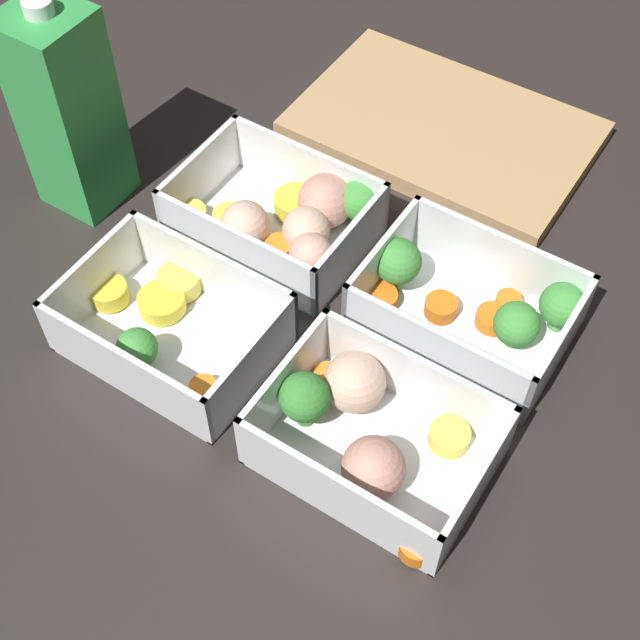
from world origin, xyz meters
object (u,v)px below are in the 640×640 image
object	(u,v)px
container_far_right	(471,305)
container_near_left	(168,325)
container_far_left	(288,219)
container_near_right	(365,430)
juice_carton	(68,111)

from	to	relation	value
container_far_right	container_near_left	bearing A→B (deg)	-143.07
container_near_left	container_far_left	size ratio (longest dim) A/B	1.07
container_near_right	container_near_left	bearing A→B (deg)	-179.74
container_near_left	container_far_right	size ratio (longest dim) A/B	1.05
container_far_left	juice_carton	distance (m)	0.21
container_near_left	container_far_right	xyz separation A→B (m)	(0.20, 0.15, 0.00)
container_far_left	juice_carton	world-z (taller)	juice_carton
container_near_right	juice_carton	xyz separation A→B (m)	(-0.35, 0.09, 0.07)
container_far_left	container_near_left	bearing A→B (deg)	-97.10
container_far_right	juice_carton	bearing A→B (deg)	-171.53
container_far_left	container_far_right	distance (m)	0.18
juice_carton	container_near_left	bearing A→B (deg)	-28.85
container_far_right	juice_carton	distance (m)	0.38
container_far_right	juice_carton	size ratio (longest dim) A/B	0.84
container_near_left	container_near_right	size ratio (longest dim) A/B	1.08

